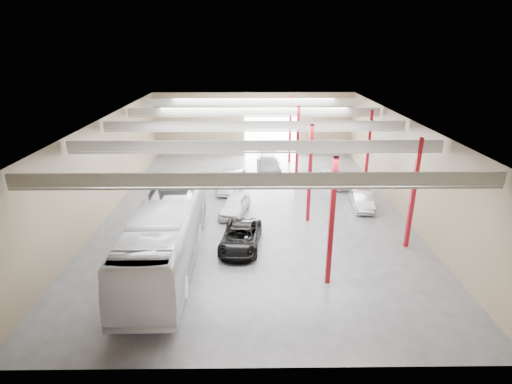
{
  "coord_description": "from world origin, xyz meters",
  "views": [
    {
      "loc": [
        -0.25,
        -28.35,
        12.14
      ],
      "look_at": [
        0.06,
        -2.0,
        2.2
      ],
      "focal_mm": 28.0,
      "sensor_mm": 36.0,
      "label": 1
    }
  ],
  "objects_px": {
    "black_sedan": "(241,237)",
    "car_row_a": "(235,205)",
    "car_row_c": "(268,164)",
    "car_right_far": "(335,178)",
    "coach_bus": "(167,233)",
    "car_row_b": "(232,181)",
    "car_right_near": "(362,200)"
  },
  "relations": [
    {
      "from": "coach_bus",
      "to": "car_right_near",
      "type": "relative_size",
      "value": 3.36
    },
    {
      "from": "car_row_a",
      "to": "car_right_far",
      "type": "bearing_deg",
      "value": 49.03
    },
    {
      "from": "car_row_a",
      "to": "car_row_c",
      "type": "distance_m",
      "value": 10.81
    },
    {
      "from": "car_row_c",
      "to": "car_right_near",
      "type": "distance_m",
      "value": 11.57
    },
    {
      "from": "car_row_a",
      "to": "car_row_c",
      "type": "relative_size",
      "value": 0.77
    },
    {
      "from": "coach_bus",
      "to": "car_row_b",
      "type": "height_order",
      "value": "coach_bus"
    },
    {
      "from": "car_right_far",
      "to": "car_row_c",
      "type": "bearing_deg",
      "value": 138.42
    },
    {
      "from": "car_row_b",
      "to": "car_right_near",
      "type": "xyz_separation_m",
      "value": [
        10.3,
        -4.11,
        -0.16
      ]
    },
    {
      "from": "car_right_near",
      "to": "car_right_far",
      "type": "distance_m",
      "value": 5.3
    },
    {
      "from": "car_row_c",
      "to": "car_right_far",
      "type": "relative_size",
      "value": 1.33
    },
    {
      "from": "black_sedan",
      "to": "car_right_near",
      "type": "distance_m",
      "value": 11.18
    },
    {
      "from": "car_row_a",
      "to": "car_right_near",
      "type": "distance_m",
      "value": 9.87
    },
    {
      "from": "coach_bus",
      "to": "car_row_c",
      "type": "relative_size",
      "value": 2.5
    },
    {
      "from": "car_row_a",
      "to": "car_row_b",
      "type": "distance_m",
      "value": 5.22
    },
    {
      "from": "black_sedan",
      "to": "car_row_a",
      "type": "relative_size",
      "value": 1.21
    },
    {
      "from": "black_sedan",
      "to": "coach_bus",
      "type": "bearing_deg",
      "value": -151.88
    },
    {
      "from": "coach_bus",
      "to": "car_right_near",
      "type": "bearing_deg",
      "value": 30.09
    },
    {
      "from": "coach_bus",
      "to": "car_right_near",
      "type": "height_order",
      "value": "coach_bus"
    },
    {
      "from": "car_row_b",
      "to": "car_row_c",
      "type": "height_order",
      "value": "car_row_b"
    },
    {
      "from": "car_row_b",
      "to": "car_right_far",
      "type": "relative_size",
      "value": 1.21
    },
    {
      "from": "car_row_b",
      "to": "car_right_near",
      "type": "relative_size",
      "value": 1.23
    },
    {
      "from": "car_row_c",
      "to": "car_right_far",
      "type": "xyz_separation_m",
      "value": [
        5.84,
        -4.11,
        -0.09
      ]
    },
    {
      "from": "coach_bus",
      "to": "black_sedan",
      "type": "height_order",
      "value": "coach_bus"
    },
    {
      "from": "coach_bus",
      "to": "black_sedan",
      "type": "relative_size",
      "value": 2.67
    },
    {
      "from": "coach_bus",
      "to": "black_sedan",
      "type": "distance_m",
      "value": 4.68
    },
    {
      "from": "car_row_a",
      "to": "car_right_far",
      "type": "xyz_separation_m",
      "value": [
        8.77,
        6.29,
        -0.01
      ]
    },
    {
      "from": "coach_bus",
      "to": "car_right_near",
      "type": "distance_m",
      "value": 15.69
    },
    {
      "from": "car_row_a",
      "to": "car_right_near",
      "type": "height_order",
      "value": "car_row_a"
    },
    {
      "from": "car_row_b",
      "to": "car_right_near",
      "type": "height_order",
      "value": "car_row_b"
    },
    {
      "from": "car_right_near",
      "to": "car_right_far",
      "type": "relative_size",
      "value": 0.98
    },
    {
      "from": "car_right_far",
      "to": "car_right_near",
      "type": "bearing_deg",
      "value": -85.15
    },
    {
      "from": "coach_bus",
      "to": "car_row_b",
      "type": "bearing_deg",
      "value": 74.8
    }
  ]
}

